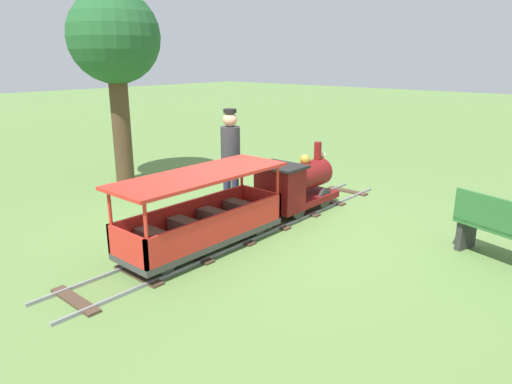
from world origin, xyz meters
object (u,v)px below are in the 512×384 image
Objects in this scene: conductor_person at (231,152)px; locomotive at (295,184)px; passenger_car at (203,219)px; oak_tree_near at (115,42)px; park_bench at (510,232)px.

locomotive is at bearing 34.13° from conductor_person.
passenger_car is 1.68m from conductor_person.
oak_tree_near is (-2.89, -0.05, 1.68)m from conductor_person.
locomotive is 0.89× the size of conductor_person.
oak_tree_near is at bearing -170.66° from locomotive.
conductor_person reaches higher than passenger_car.
passenger_car is at bearing -145.78° from park_bench.
park_bench is at bearing 10.15° from conductor_person.
conductor_person is 3.35m from oak_tree_near.
park_bench is 7.14m from oak_tree_near.
oak_tree_near reaches higher than locomotive.
conductor_person reaches higher than park_bench.
passenger_car is at bearing -58.52° from conductor_person.
park_bench is 0.38× the size of oak_tree_near.
park_bench is (3.02, 2.05, -0.01)m from passenger_car.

